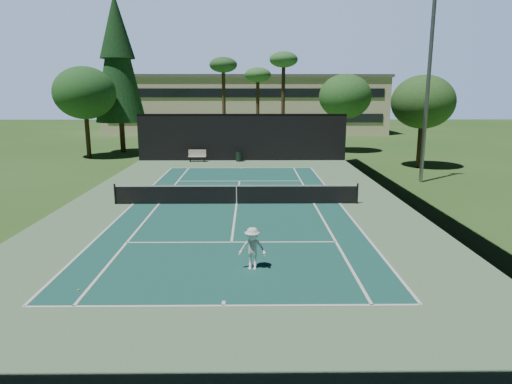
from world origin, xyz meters
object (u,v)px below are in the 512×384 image
tennis_ball_b (245,195)px  trash_bin (239,156)px  tennis_ball_c (255,194)px  player (252,249)px  tennis_net (236,194)px  tennis_ball_d (157,191)px  park_bench (197,155)px  tennis_ball_a (79,290)px

tennis_ball_b → trash_bin: (-0.70, 13.43, 0.45)m
trash_bin → tennis_ball_c: bearing=-84.5°
player → trash_bin: player is taller
tennis_ball_c → tennis_net: bearing=-113.0°
player → tennis_ball_d: player is taller
tennis_net → park_bench: size_ratio=8.60×
player → park_bench: player is taller
tennis_ball_b → tennis_ball_c: 0.68m
tennis_ball_c → tennis_ball_a: bearing=-112.1°
player → tennis_ball_c: bearing=95.3°
tennis_net → trash_bin: (-0.26, 15.43, -0.08)m
tennis_ball_b → tennis_ball_c: tennis_ball_c is taller
player → tennis_net: bearing=101.4°
tennis_net → tennis_ball_c: 2.64m
player → trash_bin: (-1.07, 24.59, -0.24)m
tennis_ball_a → tennis_ball_b: 13.70m
tennis_net → trash_bin: size_ratio=13.65×
tennis_ball_a → trash_bin: trash_bin is taller
player → tennis_ball_a: 5.48m
tennis_ball_a → park_bench: bearing=88.9°
tennis_ball_d → tennis_ball_b: bearing=-13.1°
tennis_ball_b → player: bearing=-88.1°
tennis_ball_b → tennis_ball_d: (-5.30, 1.23, 0.01)m
tennis_ball_a → tennis_ball_b: size_ratio=0.98×
tennis_ball_d → trash_bin: trash_bin is taller
tennis_net → tennis_ball_d: size_ratio=176.17×
tennis_ball_a → park_bench: size_ratio=0.04×
park_bench → player: bearing=-79.2°
tennis_ball_b → park_bench: bearing=107.8°
tennis_net → tennis_ball_a: size_ratio=214.31×
tennis_ball_b → tennis_ball_d: 5.44m
tennis_ball_d → park_bench: (1.01, 12.16, 0.51)m
tennis_ball_a → tennis_ball_c: size_ratio=0.82×
tennis_ball_d → park_bench: bearing=85.3°
tennis_net → tennis_ball_d: 5.85m
tennis_net → tennis_ball_b: bearing=77.4°
tennis_ball_d → park_bench: park_bench is taller
tennis_ball_c → trash_bin: size_ratio=0.08×
tennis_ball_a → tennis_ball_c: (5.37, 13.22, 0.01)m
player → trash_bin: 24.62m
tennis_ball_a → tennis_ball_b: tennis_ball_b is taller
player → tennis_ball_a: (-5.17, -1.67, -0.69)m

